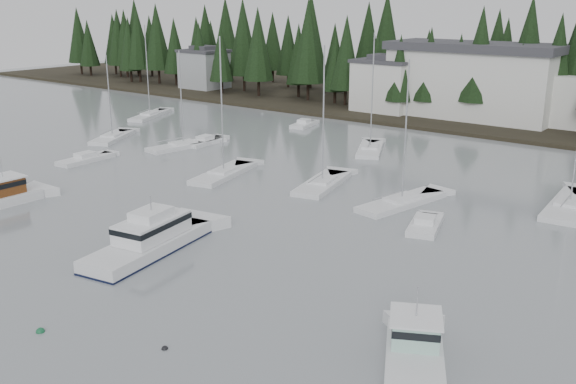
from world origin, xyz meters
name	(u,v)px	position (x,y,z in m)	size (l,w,h in m)	color
far_shore_land	(536,110)	(0.00, 97.00, 0.00)	(240.00, 54.00, 1.00)	black
conifer_treeline	(512,120)	(0.00, 86.00, 0.00)	(200.00, 22.00, 20.00)	black
house_west	(386,84)	(-18.00, 79.00, 4.65)	(9.54, 7.42, 8.75)	silver
house_far_west	(204,68)	(-60.00, 81.00, 4.40)	(8.48, 7.42, 8.25)	#999EA0
harbor_inn	(487,82)	(-2.96, 82.34, 5.78)	(29.50, 11.50, 10.90)	silver
cabin_cruiser_center	(150,242)	(-2.22, 17.63, 0.71)	(5.24, 11.38, 4.71)	silver
lobster_boat_teal	(415,360)	(19.96, 15.35, 0.53)	(6.21, 8.39, 4.45)	silver
sailboat_1	(322,185)	(-2.11, 39.09, 0.08)	(4.94, 9.52, 13.97)	silver
sailboat_2	(113,139)	(-36.12, 40.24, 0.06)	(6.42, 8.83, 11.32)	silver
sailboat_3	(183,147)	(-25.29, 42.55, 0.06)	(3.75, 9.74, 12.19)	silver
sailboat_5	(370,150)	(-6.18, 54.87, 0.09)	(6.25, 9.05, 14.34)	silver
sailboat_6	(224,175)	(-12.33, 36.00, 0.08)	(4.93, 9.87, 14.53)	silver
sailboat_8	(402,204)	(6.83, 38.56, 0.07)	(4.41, 10.01, 13.19)	silver
sailboat_9	(569,207)	(18.79, 46.72, 0.06)	(3.77, 10.85, 13.36)	silver
sailboat_11	(150,116)	(-45.19, 54.24, 0.08)	(6.27, 10.23, 14.37)	silver
runabout_0	(86,160)	(-28.70, 30.93, 0.13)	(2.62, 6.78, 1.42)	silver
runabout_1	(425,227)	(11.23, 34.16, 0.13)	(3.61, 5.56, 1.42)	silver
runabout_3	(304,125)	(-21.78, 62.63, 0.13)	(3.22, 5.58, 1.42)	silver
runabout_4	(205,143)	(-24.74, 45.76, 0.13)	(2.86, 6.42, 1.42)	silver
mooring_buoy_green	(40,332)	(2.15, 6.19, 0.00)	(0.48, 0.48, 0.48)	#145933
mooring_buoy_dark	(165,349)	(8.86, 9.15, 0.00)	(0.35, 0.35, 0.35)	black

